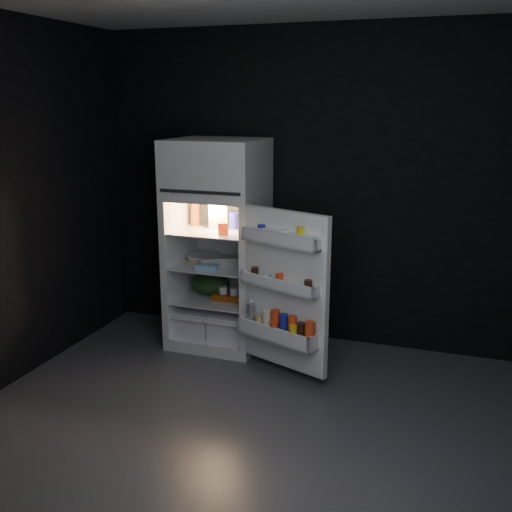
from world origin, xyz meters
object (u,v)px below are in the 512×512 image
at_px(fridge_door, 283,294).
at_px(yogurt_tray, 230,297).
at_px(egg_carton, 220,261).
at_px(milk_jug, 218,213).
at_px(refrigerator, 219,236).

bearing_deg(fridge_door, yogurt_tray, 144.62).
height_order(fridge_door, egg_carton, fridge_door).
relative_size(fridge_door, milk_jug, 5.08).
height_order(milk_jug, egg_carton, milk_jug).
bearing_deg(egg_carton, refrigerator, 91.33).
xyz_separation_m(refrigerator, egg_carton, (0.04, -0.09, -0.19)).
bearing_deg(milk_jug, fridge_door, -58.01).
bearing_deg(fridge_door, refrigerator, 144.96).
bearing_deg(milk_jug, yogurt_tray, -62.14).
height_order(refrigerator, yogurt_tray, refrigerator).
xyz_separation_m(refrigerator, milk_jug, (-0.02, 0.05, 0.19)).
relative_size(milk_jug, yogurt_tray, 0.86).
relative_size(milk_jug, egg_carton, 0.75).
height_order(fridge_door, milk_jug, fridge_door).
distance_m(egg_carton, yogurt_tray, 0.32).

